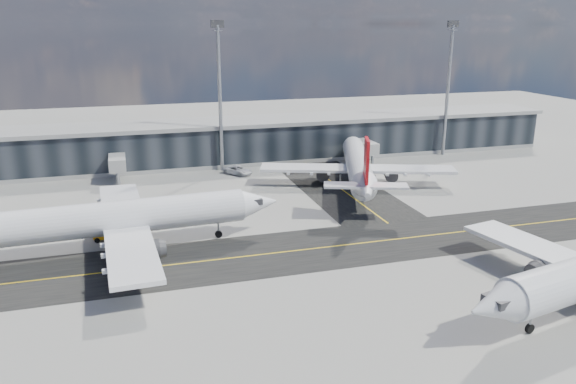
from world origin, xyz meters
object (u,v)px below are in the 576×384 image
object	(u,v)px
airliner_af	(111,219)
airliner_redtail	(358,166)
baggage_tug	(108,234)
service_van	(238,170)

from	to	relation	value
airliner_af	airliner_redtail	bearing A→B (deg)	110.49
airliner_af	baggage_tug	distance (m)	5.00
service_van	airliner_af	bearing A→B (deg)	-161.68
baggage_tug	service_van	size ratio (longest dim) A/B	0.55
airliner_af	service_van	size ratio (longest dim) A/B	7.33
baggage_tug	service_van	bearing A→B (deg)	154.76
airliner_af	service_van	xyz separation A→B (m)	(23.19, 33.22, -3.49)
airliner_af	airliner_redtail	size ratio (longest dim) A/B	1.10
baggage_tug	service_van	xyz separation A→B (m)	(23.81, 29.57, -0.13)
airliner_redtail	service_van	distance (m)	24.25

